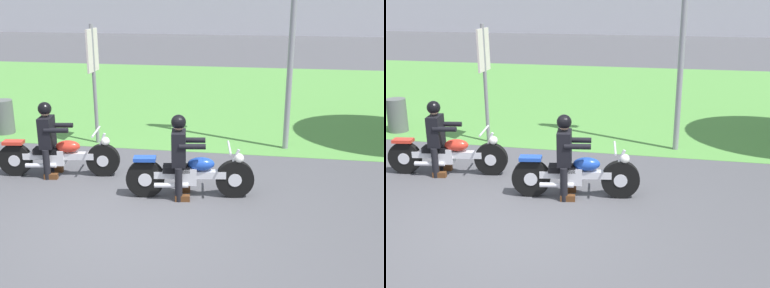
{
  "view_description": "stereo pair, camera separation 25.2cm",
  "coord_description": "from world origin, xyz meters",
  "views": [
    {
      "loc": [
        1.9,
        -6.06,
        3.24
      ],
      "look_at": [
        0.67,
        1.31,
        0.85
      ],
      "focal_mm": 44.7,
      "sensor_mm": 36.0,
      "label": 1
    },
    {
      "loc": [
        2.15,
        -6.02,
        3.24
      ],
      "look_at": [
        0.67,
        1.31,
        0.85
      ],
      "focal_mm": 44.7,
      "sensor_mm": 36.0,
      "label": 2
    }
  ],
  "objects": [
    {
      "name": "motorcycle_lead",
      "position": [
        0.68,
        1.11,
        0.39
      ],
      "size": [
        2.09,
        0.69,
        0.87
      ],
      "rotation": [
        0.0,
        0.0,
        0.15
      ],
      "color": "black",
      "rests_on": "ground"
    },
    {
      "name": "grass_verge",
      "position": [
        0.0,
        9.38,
        0.0
      ],
      "size": [
        60.0,
        12.0,
        0.01
      ],
      "primitive_type": "cube",
      "color": "#549342",
      "rests_on": "ground"
    },
    {
      "name": "rider_lead",
      "position": [
        0.51,
        1.08,
        0.81
      ],
      "size": [
        0.6,
        0.52,
        1.4
      ],
      "rotation": [
        0.0,
        0.0,
        0.15
      ],
      "color": "black",
      "rests_on": "ground"
    },
    {
      "name": "rider_follow",
      "position": [
        -2.01,
        1.64,
        0.8
      ],
      "size": [
        0.6,
        0.52,
        1.38
      ],
      "rotation": [
        0.0,
        0.0,
        0.15
      ],
      "color": "black",
      "rests_on": "ground"
    },
    {
      "name": "sign_banner",
      "position": [
        -1.87,
        3.7,
        1.72
      ],
      "size": [
        0.08,
        0.6,
        2.6
      ],
      "color": "gray",
      "rests_on": "ground"
    },
    {
      "name": "ground",
      "position": [
        0.0,
        0.0,
        0.0
      ],
      "size": [
        120.0,
        120.0,
        0.0
      ],
      "primitive_type": "plane",
      "color": "#4C4C51"
    },
    {
      "name": "motorcycle_follow",
      "position": [
        -1.84,
        1.66,
        0.38
      ],
      "size": [
        2.21,
        0.7,
        0.86
      ],
      "rotation": [
        0.0,
        0.0,
        0.15
      ],
      "color": "black",
      "rests_on": "ground"
    },
    {
      "name": "trash_can",
      "position": [
        -4.32,
        4.06,
        0.4
      ],
      "size": [
        0.46,
        0.46,
        0.8
      ],
      "primitive_type": "cylinder",
      "color": "#595E5B",
      "rests_on": "ground"
    }
  ]
}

